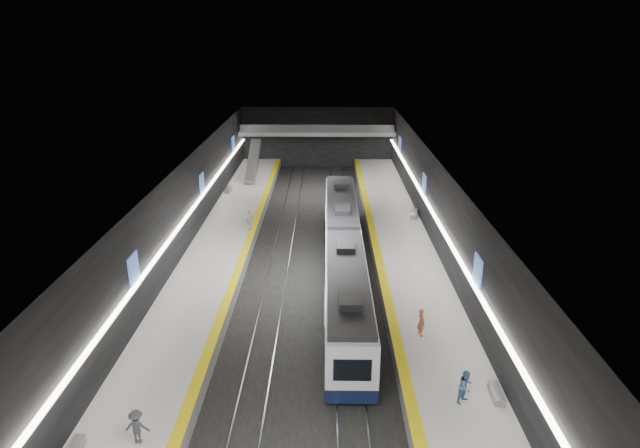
{
  "coord_description": "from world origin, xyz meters",
  "views": [
    {
      "loc": [
        1.21,
        -35.9,
        17.89
      ],
      "look_at": [
        0.69,
        6.44,
        2.2
      ],
      "focal_mm": 30.0,
      "sensor_mm": 36.0,
      "label": 1
    }
  ],
  "objects_px": {
    "train": "(343,250)",
    "passenger_right_a": "(421,322)",
    "passenger_right_b": "(466,387)",
    "passenger_left_b": "(137,427)",
    "bench_right_far": "(414,214)",
    "escalator": "(253,161)",
    "bench_left_far": "(228,189)",
    "passenger_left_a": "(250,220)",
    "bench_right_near": "(496,393)"
  },
  "relations": [
    {
      "from": "bench_right_near",
      "to": "bench_right_far",
      "type": "relative_size",
      "value": 0.8
    },
    {
      "from": "escalator",
      "to": "bench_right_near",
      "type": "distance_m",
      "value": 43.86
    },
    {
      "from": "escalator",
      "to": "passenger_left_b",
      "type": "distance_m",
      "value": 43.62
    },
    {
      "from": "bench_right_near",
      "to": "passenger_left_b",
      "type": "xyz_separation_m",
      "value": [
        -16.35,
        -3.21,
        0.61
      ]
    },
    {
      "from": "passenger_left_a",
      "to": "train",
      "type": "bearing_deg",
      "value": 72.16
    },
    {
      "from": "bench_right_near",
      "to": "bench_left_far",
      "type": "bearing_deg",
      "value": 121.47
    },
    {
      "from": "escalator",
      "to": "bench_left_far",
      "type": "height_order",
      "value": "escalator"
    },
    {
      "from": "train",
      "to": "bench_right_near",
      "type": "xyz_separation_m",
      "value": [
        7.0,
        -15.18,
        -1.0
      ]
    },
    {
      "from": "bench_right_far",
      "to": "bench_right_near",
      "type": "bearing_deg",
      "value": -79.11
    },
    {
      "from": "passenger_right_a",
      "to": "passenger_right_b",
      "type": "distance_m",
      "value": 6.01
    },
    {
      "from": "passenger_right_b",
      "to": "passenger_left_b",
      "type": "xyz_separation_m",
      "value": [
        -14.71,
        -2.82,
        -0.06
      ]
    },
    {
      "from": "passenger_left_a",
      "to": "passenger_left_b",
      "type": "height_order",
      "value": "passenger_left_a"
    },
    {
      "from": "passenger_right_b",
      "to": "passenger_left_b",
      "type": "height_order",
      "value": "passenger_right_b"
    },
    {
      "from": "passenger_right_b",
      "to": "passenger_left_b",
      "type": "bearing_deg",
      "value": 151.71
    },
    {
      "from": "passenger_right_a",
      "to": "passenger_right_b",
      "type": "xyz_separation_m",
      "value": [
        1.14,
        -5.9,
        0.01
      ]
    },
    {
      "from": "bench_left_far",
      "to": "train",
      "type": "bearing_deg",
      "value": -56.34
    },
    {
      "from": "escalator",
      "to": "bench_right_near",
      "type": "bearing_deg",
      "value": -67.18
    },
    {
      "from": "bench_right_near",
      "to": "passenger_right_a",
      "type": "relative_size",
      "value": 0.95
    },
    {
      "from": "train",
      "to": "passenger_left_b",
      "type": "xyz_separation_m",
      "value": [
        -9.35,
        -18.39,
        -0.39
      ]
    },
    {
      "from": "train",
      "to": "passenger_left_b",
      "type": "bearing_deg",
      "value": -116.96
    },
    {
      "from": "passenger_left_a",
      "to": "bench_right_near",
      "type": "bearing_deg",
      "value": 58.11
    },
    {
      "from": "bench_right_near",
      "to": "escalator",
      "type": "bearing_deg",
      "value": 115.25
    },
    {
      "from": "bench_left_far",
      "to": "passenger_left_a",
      "type": "relative_size",
      "value": 0.93
    },
    {
      "from": "bench_right_far",
      "to": "passenger_left_b",
      "type": "bearing_deg",
      "value": -108.16
    },
    {
      "from": "bench_right_far",
      "to": "passenger_right_b",
      "type": "xyz_separation_m",
      "value": [
        -1.64,
        -26.62,
        0.62
      ]
    },
    {
      "from": "escalator",
      "to": "bench_right_far",
      "type": "distance_m",
      "value": 22.19
    },
    {
      "from": "train",
      "to": "passenger_right_a",
      "type": "xyz_separation_m",
      "value": [
        4.22,
        -9.67,
        -0.34
      ]
    },
    {
      "from": "train",
      "to": "escalator",
      "type": "height_order",
      "value": "escalator"
    },
    {
      "from": "train",
      "to": "passenger_right_a",
      "type": "distance_m",
      "value": 10.56
    },
    {
      "from": "train",
      "to": "passenger_left_b",
      "type": "distance_m",
      "value": 20.64
    },
    {
      "from": "bench_left_far",
      "to": "passenger_right_a",
      "type": "height_order",
      "value": "passenger_right_a"
    },
    {
      "from": "train",
      "to": "passenger_right_b",
      "type": "distance_m",
      "value": 16.47
    },
    {
      "from": "train",
      "to": "passenger_right_a",
      "type": "height_order",
      "value": "train"
    },
    {
      "from": "bench_left_far",
      "to": "passenger_right_a",
      "type": "xyz_separation_m",
      "value": [
        16.22,
        -28.71,
        0.63
      ]
    },
    {
      "from": "bench_left_far",
      "to": "bench_right_far",
      "type": "xyz_separation_m",
      "value": [
        19.0,
        -7.99,
        0.03
      ]
    },
    {
      "from": "bench_right_far",
      "to": "passenger_left_a",
      "type": "relative_size",
      "value": 1.06
    },
    {
      "from": "bench_left_far",
      "to": "passenger_left_a",
      "type": "xyz_separation_m",
      "value": [
        4.0,
        -11.79,
        0.74
      ]
    },
    {
      "from": "bench_right_far",
      "to": "escalator",
      "type": "bearing_deg",
      "value": 151.08
    },
    {
      "from": "train",
      "to": "bench_right_far",
      "type": "bearing_deg",
      "value": 57.63
    },
    {
      "from": "bench_left_far",
      "to": "passenger_left_b",
      "type": "relative_size",
      "value": 1.1
    },
    {
      "from": "passenger_right_a",
      "to": "passenger_left_a",
      "type": "bearing_deg",
      "value": 17.76
    },
    {
      "from": "passenger_right_b",
      "to": "passenger_left_b",
      "type": "relative_size",
      "value": 1.07
    },
    {
      "from": "escalator",
      "to": "passenger_right_a",
      "type": "height_order",
      "value": "escalator"
    },
    {
      "from": "passenger_left_b",
      "to": "escalator",
      "type": "bearing_deg",
      "value": -88.38
    },
    {
      "from": "train",
      "to": "passenger_right_a",
      "type": "bearing_deg",
      "value": -66.43
    },
    {
      "from": "bench_left_far",
      "to": "passenger_right_b",
      "type": "xyz_separation_m",
      "value": [
        17.36,
        -34.61,
        0.65
      ]
    },
    {
      "from": "escalator",
      "to": "passenger_right_a",
      "type": "xyz_separation_m",
      "value": [
        14.22,
        -34.89,
        -1.05
      ]
    },
    {
      "from": "bench_right_far",
      "to": "passenger_left_b",
      "type": "relative_size",
      "value": 1.26
    },
    {
      "from": "bench_right_near",
      "to": "passenger_right_b",
      "type": "height_order",
      "value": "passenger_right_b"
    },
    {
      "from": "bench_right_far",
      "to": "passenger_right_a",
      "type": "relative_size",
      "value": 1.2
    }
  ]
}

